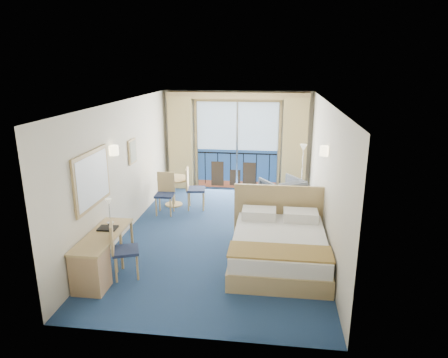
% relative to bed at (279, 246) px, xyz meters
% --- Properties ---
extents(floor, '(6.50, 6.50, 0.00)m').
position_rel_bed_xyz_m(floor, '(-1.16, 1.05, -0.32)').
color(floor, navy).
rests_on(floor, ground).
extents(room_walls, '(4.04, 6.54, 2.72)m').
position_rel_bed_xyz_m(room_walls, '(-1.16, 1.05, 1.46)').
color(room_walls, beige).
rests_on(room_walls, ground).
extents(balcony_door, '(2.36, 0.03, 2.52)m').
position_rel_bed_xyz_m(balcony_door, '(-1.17, 4.27, 0.83)').
color(balcony_door, navy).
rests_on(balcony_door, room_walls).
extents(curtain_left, '(0.65, 0.22, 2.55)m').
position_rel_bed_xyz_m(curtain_left, '(-2.71, 4.12, 0.96)').
color(curtain_left, tan).
rests_on(curtain_left, room_walls).
extents(curtain_right, '(0.65, 0.22, 2.55)m').
position_rel_bed_xyz_m(curtain_right, '(0.39, 4.12, 0.96)').
color(curtain_right, tan).
rests_on(curtain_right, room_walls).
extents(pelmet, '(3.80, 0.25, 0.18)m').
position_rel_bed_xyz_m(pelmet, '(-1.16, 4.15, 2.26)').
color(pelmet, tan).
rests_on(pelmet, room_walls).
extents(mirror, '(0.05, 1.25, 0.95)m').
position_rel_bed_xyz_m(mirror, '(-3.13, -0.45, 1.23)').
color(mirror, tan).
rests_on(mirror, room_walls).
extents(wall_print, '(0.04, 0.42, 0.52)m').
position_rel_bed_xyz_m(wall_print, '(-3.13, 1.50, 1.28)').
color(wall_print, tan).
rests_on(wall_print, room_walls).
extents(sconce_left, '(0.18, 0.18, 0.18)m').
position_rel_bed_xyz_m(sconce_left, '(-3.10, 0.45, 1.53)').
color(sconce_left, '#FFEAB2').
rests_on(sconce_left, room_walls).
extents(sconce_right, '(0.18, 0.18, 0.18)m').
position_rel_bed_xyz_m(sconce_right, '(0.78, 0.90, 1.53)').
color(sconce_right, '#FFEAB2').
rests_on(sconce_right, room_walls).
extents(bed, '(1.79, 2.13, 1.13)m').
position_rel_bed_xyz_m(bed, '(0.00, 0.00, 0.00)').
color(bed, tan).
rests_on(bed, ground).
extents(nightstand, '(0.38, 0.36, 0.50)m').
position_rel_bed_xyz_m(nightstand, '(0.63, 1.30, -0.07)').
color(nightstand, tan).
rests_on(nightstand, ground).
extents(phone, '(0.19, 0.16, 0.08)m').
position_rel_bed_xyz_m(phone, '(0.58, 1.29, 0.22)').
color(phone, beige).
rests_on(phone, nightstand).
extents(armchair, '(1.18, 1.19, 0.79)m').
position_rel_bed_xyz_m(armchair, '(0.08, 2.66, 0.08)').
color(armchair, '#444A53').
rests_on(armchair, ground).
extents(floor_lamp, '(0.20, 0.20, 1.43)m').
position_rel_bed_xyz_m(floor_lamp, '(0.59, 3.58, 0.77)').
color(floor_lamp, silver).
rests_on(floor_lamp, ground).
extents(desk, '(0.52, 1.50, 0.70)m').
position_rel_bed_xyz_m(desk, '(-2.89, -1.17, 0.07)').
color(desk, tan).
rests_on(desk, ground).
extents(desk_chair, '(0.55, 0.54, 0.97)m').
position_rel_bed_xyz_m(desk_chair, '(-2.58, -0.83, 0.23)').
color(desk_chair, '#1F2948').
rests_on(desk_chair, ground).
extents(folder, '(0.32, 0.24, 0.03)m').
position_rel_bed_xyz_m(folder, '(-2.90, -0.52, 0.40)').
color(folder, black).
rests_on(folder, desk).
extents(desk_lamp, '(0.12, 0.12, 0.45)m').
position_rel_bed_xyz_m(desk_lamp, '(-2.93, -0.33, 0.73)').
color(desk_lamp, silver).
rests_on(desk_lamp, desk).
extents(round_table, '(0.78, 0.78, 0.70)m').
position_rel_bed_xyz_m(round_table, '(-2.58, 2.66, 0.22)').
color(round_table, tan).
rests_on(round_table, ground).
extents(table_chair_a, '(0.50, 0.49, 1.01)m').
position_rel_bed_xyz_m(table_chair_a, '(-2.06, 2.48, 0.26)').
color(table_chair_a, '#1F2948').
rests_on(table_chair_a, ground).
extents(table_chair_b, '(0.43, 0.44, 0.96)m').
position_rel_bed_xyz_m(table_chair_b, '(-2.63, 2.13, 0.23)').
color(table_chair_b, '#1F2948').
rests_on(table_chair_b, ground).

